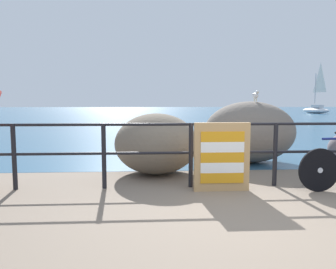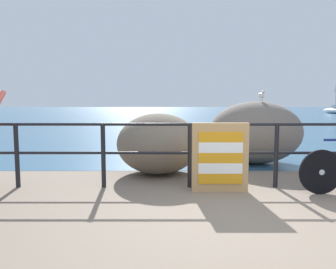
# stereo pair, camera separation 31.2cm
# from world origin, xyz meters

# --- Properties ---
(ground_plane) EXTENTS (120.00, 120.00, 0.10)m
(ground_plane) POSITION_xyz_m (0.00, 20.00, -0.05)
(ground_plane) COLOR #756656
(sea_surface) EXTENTS (120.00, 90.00, 0.01)m
(sea_surface) POSITION_xyz_m (0.00, 47.87, 0.00)
(sea_surface) COLOR #2D5675
(sea_surface) RESTS_ON ground_plane
(promenade_railing) EXTENTS (9.61, 0.07, 1.02)m
(promenade_railing) POSITION_xyz_m (-0.00, 1.68, 0.64)
(promenade_railing) COLOR black
(promenade_railing) RESTS_ON ground_plane
(folded_deckchair_stack) EXTENTS (0.84, 0.10, 1.04)m
(folded_deckchair_stack) POSITION_xyz_m (-0.25, 1.43, 0.52)
(folded_deckchair_stack) COLOR tan
(folded_deckchair_stack) RESTS_ON ground_plane
(breakwater_boulder_main) EXTENTS (2.04, 1.47, 1.36)m
(breakwater_boulder_main) POSITION_xyz_m (0.90, 3.70, 0.68)
(breakwater_boulder_main) COLOR slate
(breakwater_boulder_main) RESTS_ON ground
(breakwater_boulder_left) EXTENTS (1.56, 1.53, 1.14)m
(breakwater_boulder_left) POSITION_xyz_m (-1.21, 2.68, 0.57)
(breakwater_boulder_left) COLOR #6D6152
(breakwater_boulder_left) RESTS_ON ground
(seagull) EXTENTS (0.12, 0.34, 0.23)m
(seagull) POSITION_xyz_m (0.98, 3.60, 1.50)
(seagull) COLOR gold
(seagull) RESTS_ON breakwater_boulder_main
(sailboat) EXTENTS (2.19, 4.57, 6.16)m
(sailboat) POSITION_xyz_m (19.29, 35.19, 0.71)
(sailboat) COLOR white
(sailboat) RESTS_ON sea_surface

